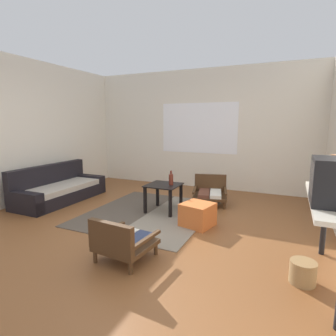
{
  "coord_description": "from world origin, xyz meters",
  "views": [
    {
      "loc": [
        1.96,
        -3.05,
        1.52
      ],
      "look_at": [
        0.06,
        1.15,
        0.74
      ],
      "focal_mm": 29.09,
      "sensor_mm": 36.0,
      "label": 1
    }
  ],
  "objects_px": {
    "armchair_striped_foreground": "(122,241)",
    "clay_vase": "(334,179)",
    "ottoman_orange": "(198,215)",
    "couch": "(59,190)",
    "glass_bottle": "(171,179)",
    "console_shelf": "(335,209)",
    "coffee_table": "(163,190)",
    "armchair_by_window": "(210,191)",
    "wicker_basket": "(303,272)"
  },
  "relations": [
    {
      "from": "ottoman_orange",
      "to": "couch",
      "type": "bearing_deg",
      "value": 177.17
    },
    {
      "from": "coffee_table",
      "to": "armchair_striped_foreground",
      "type": "height_order",
      "value": "armchair_striped_foreground"
    },
    {
      "from": "armchair_striped_foreground",
      "to": "glass_bottle",
      "type": "distance_m",
      "value": 1.79
    },
    {
      "from": "armchair_striped_foreground",
      "to": "clay_vase",
      "type": "bearing_deg",
      "value": 19.88
    },
    {
      "from": "ottoman_orange",
      "to": "armchair_striped_foreground",
      "type": "bearing_deg",
      "value": -107.65
    },
    {
      "from": "armchair_striped_foreground",
      "to": "wicker_basket",
      "type": "xyz_separation_m",
      "value": [
        1.8,
        0.36,
        -0.12
      ]
    },
    {
      "from": "armchair_by_window",
      "to": "ottoman_orange",
      "type": "relative_size",
      "value": 1.8
    },
    {
      "from": "ottoman_orange",
      "to": "clay_vase",
      "type": "distance_m",
      "value": 1.88
    },
    {
      "from": "couch",
      "to": "armchair_striped_foreground",
      "type": "distance_m",
      "value": 2.87
    },
    {
      "from": "armchair_striped_foreground",
      "to": "ottoman_orange",
      "type": "xyz_separation_m",
      "value": [
        0.43,
        1.34,
        -0.06
      ]
    },
    {
      "from": "clay_vase",
      "to": "console_shelf",
      "type": "bearing_deg",
      "value": -90.0
    },
    {
      "from": "armchair_by_window",
      "to": "wicker_basket",
      "type": "bearing_deg",
      "value": -55.16
    },
    {
      "from": "armchair_striped_foreground",
      "to": "couch",
      "type": "bearing_deg",
      "value": 148.99
    },
    {
      "from": "glass_bottle",
      "to": "wicker_basket",
      "type": "relative_size",
      "value": 1.01
    },
    {
      "from": "clay_vase",
      "to": "glass_bottle",
      "type": "xyz_separation_m",
      "value": [
        -2.2,
        1.01,
        -0.39
      ]
    },
    {
      "from": "armchair_by_window",
      "to": "ottoman_orange",
      "type": "height_order",
      "value": "armchair_by_window"
    },
    {
      "from": "console_shelf",
      "to": "wicker_basket",
      "type": "bearing_deg",
      "value": -156.81
    },
    {
      "from": "couch",
      "to": "glass_bottle",
      "type": "relative_size",
      "value": 7.43
    },
    {
      "from": "couch",
      "to": "ottoman_orange",
      "type": "relative_size",
      "value": 4.29
    },
    {
      "from": "coffee_table",
      "to": "glass_bottle",
      "type": "relative_size",
      "value": 2.23
    },
    {
      "from": "console_shelf",
      "to": "armchair_striped_foreground",
      "type": "bearing_deg",
      "value": -167.39
    },
    {
      "from": "coffee_table",
      "to": "console_shelf",
      "type": "relative_size",
      "value": 0.39
    },
    {
      "from": "couch",
      "to": "console_shelf",
      "type": "height_order",
      "value": "console_shelf"
    },
    {
      "from": "ottoman_orange",
      "to": "glass_bottle",
      "type": "relative_size",
      "value": 1.73
    },
    {
      "from": "ottoman_orange",
      "to": "glass_bottle",
      "type": "distance_m",
      "value": 0.84
    },
    {
      "from": "ottoman_orange",
      "to": "console_shelf",
      "type": "bearing_deg",
      "value": -29.04
    },
    {
      "from": "coffee_table",
      "to": "glass_bottle",
      "type": "bearing_deg",
      "value": 11.51
    },
    {
      "from": "clay_vase",
      "to": "glass_bottle",
      "type": "height_order",
      "value": "clay_vase"
    },
    {
      "from": "armchair_striped_foreground",
      "to": "console_shelf",
      "type": "xyz_separation_m",
      "value": [
        2.02,
        0.45,
        0.5
      ]
    },
    {
      "from": "armchair_striped_foreground",
      "to": "coffee_table",
      "type": "bearing_deg",
      "value": 100.28
    },
    {
      "from": "ottoman_orange",
      "to": "clay_vase",
      "type": "bearing_deg",
      "value": -20.83
    },
    {
      "from": "clay_vase",
      "to": "glass_bottle",
      "type": "distance_m",
      "value": 2.46
    },
    {
      "from": "armchair_striped_foreground",
      "to": "wicker_basket",
      "type": "distance_m",
      "value": 1.84
    },
    {
      "from": "coffee_table",
      "to": "armchair_by_window",
      "type": "height_order",
      "value": "armchair_by_window"
    },
    {
      "from": "armchair_striped_foreground",
      "to": "clay_vase",
      "type": "height_order",
      "value": "clay_vase"
    },
    {
      "from": "coffee_table",
      "to": "console_shelf",
      "type": "distance_m",
      "value": 2.68
    },
    {
      "from": "couch",
      "to": "armchair_by_window",
      "type": "distance_m",
      "value": 2.94
    },
    {
      "from": "armchair_by_window",
      "to": "armchair_striped_foreground",
      "type": "height_order",
      "value": "armchair_by_window"
    },
    {
      "from": "coffee_table",
      "to": "armchair_by_window",
      "type": "distance_m",
      "value": 1.02
    },
    {
      "from": "coffee_table",
      "to": "armchair_striped_foreground",
      "type": "distance_m",
      "value": 1.75
    },
    {
      "from": "glass_bottle",
      "to": "armchair_striped_foreground",
      "type": "bearing_deg",
      "value": -83.99
    },
    {
      "from": "armchair_striped_foreground",
      "to": "ottoman_orange",
      "type": "height_order",
      "value": "armchair_striped_foreground"
    },
    {
      "from": "couch",
      "to": "coffee_table",
      "type": "xyz_separation_m",
      "value": [
        2.15,
        0.24,
        0.16
      ]
    },
    {
      "from": "armchair_by_window",
      "to": "ottoman_orange",
      "type": "bearing_deg",
      "value": -82.77
    },
    {
      "from": "coffee_table",
      "to": "clay_vase",
      "type": "bearing_deg",
      "value": -22.97
    },
    {
      "from": "armchair_by_window",
      "to": "clay_vase",
      "type": "xyz_separation_m",
      "value": [
        1.75,
        -1.82,
        0.74
      ]
    },
    {
      "from": "armchair_by_window",
      "to": "wicker_basket",
      "type": "height_order",
      "value": "armchair_by_window"
    },
    {
      "from": "coffee_table",
      "to": "glass_bottle",
      "type": "height_order",
      "value": "glass_bottle"
    },
    {
      "from": "armchair_by_window",
      "to": "armchair_striped_foreground",
      "type": "xyz_separation_m",
      "value": [
        -0.27,
        -2.55,
        0.01
      ]
    },
    {
      "from": "armchair_striped_foreground",
      "to": "clay_vase",
      "type": "distance_m",
      "value": 2.27
    }
  ]
}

